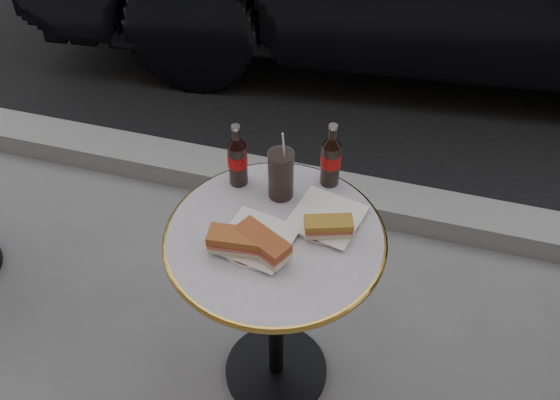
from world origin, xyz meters
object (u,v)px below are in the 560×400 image
(plate_left, at_px, (257,241))
(cola_bottle_left, at_px, (237,155))
(cola_bottle_right, at_px, (331,155))
(plate_right, at_px, (326,219))
(cola_glass, at_px, (281,174))
(bistro_table, at_px, (276,312))

(plate_left, height_order, cola_bottle_left, cola_bottle_left)
(plate_left, height_order, cola_bottle_right, cola_bottle_right)
(plate_right, bearing_deg, plate_left, -141.14)
(plate_right, bearing_deg, cola_bottle_right, 99.76)
(plate_left, bearing_deg, cola_glass, 86.35)
(bistro_table, xyz_separation_m, plate_right, (0.12, 0.09, 0.37))
(bistro_table, xyz_separation_m, cola_glass, (-0.03, 0.16, 0.45))
(bistro_table, bearing_deg, cola_bottle_left, 132.79)
(plate_right, distance_m, cola_glass, 0.18)
(cola_bottle_left, relative_size, cola_glass, 1.33)
(cola_bottle_left, bearing_deg, bistro_table, -47.21)
(plate_right, distance_m, cola_bottle_right, 0.19)
(bistro_table, xyz_separation_m, cola_bottle_right, (0.10, 0.25, 0.47))
(plate_right, xyz_separation_m, cola_bottle_left, (-0.29, 0.08, 0.10))
(plate_right, height_order, cola_bottle_right, cola_bottle_right)
(bistro_table, distance_m, cola_bottle_left, 0.53)
(plate_left, distance_m, cola_bottle_right, 0.34)
(plate_right, distance_m, cola_bottle_left, 0.32)
(cola_bottle_right, height_order, cola_glass, cola_bottle_right)
(plate_right, bearing_deg, cola_glass, 156.79)
(cola_bottle_left, height_order, cola_glass, cola_bottle_left)
(bistro_table, height_order, plate_right, plate_right)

